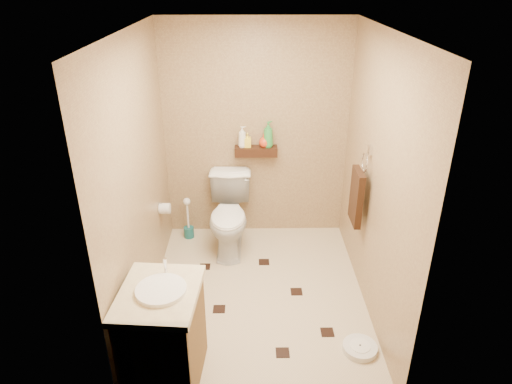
{
  "coord_description": "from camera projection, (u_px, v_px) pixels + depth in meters",
  "views": [
    {
      "loc": [
        -0.06,
        -3.47,
        2.8
      ],
      "look_at": [
        -0.01,
        0.25,
        0.98
      ],
      "focal_mm": 32.0,
      "sensor_mm": 36.0,
      "label": 1
    }
  ],
  "objects": [
    {
      "name": "bottle_b",
      "position": [
        247.0,
        140.0,
        4.89
      ],
      "size": [
        0.08,
        0.08,
        0.16
      ],
      "primitive_type": "imported",
      "rotation": [
        0.0,
        0.0,
        0.09
      ],
      "color": "yellow",
      "rests_on": "wall_shelf"
    },
    {
      "name": "floor_accents",
      "position": [
        264.0,
        299.0,
        4.29
      ],
      "size": [
        1.24,
        1.38,
        0.01
      ],
      "color": "black",
      "rests_on": "ground"
    },
    {
      "name": "wall_front",
      "position": [
        261.0,
        269.0,
        2.7
      ],
      "size": [
        2.0,
        0.04,
        2.4
      ],
      "primitive_type": "cube",
      "color": "#9E825A",
      "rests_on": "ground"
    },
    {
      "name": "towel_ring",
      "position": [
        357.0,
        194.0,
        4.17
      ],
      "size": [
        0.12,
        0.3,
        0.76
      ],
      "color": "silver",
      "rests_on": "wall_right"
    },
    {
      "name": "bottle_c",
      "position": [
        264.0,
        140.0,
        4.89
      ],
      "size": [
        0.17,
        0.17,
        0.15
      ],
      "primitive_type": "imported",
      "rotation": [
        0.0,
        0.0,
        2.38
      ],
      "color": "red",
      "rests_on": "wall_shelf"
    },
    {
      "name": "ceiling",
      "position": [
        258.0,
        30.0,
        3.29
      ],
      "size": [
        2.0,
        2.5,
        0.02
      ],
      "primitive_type": "cube",
      "color": "silver",
      "rests_on": "wall_back"
    },
    {
      "name": "bathroom_scale",
      "position": [
        360.0,
        348.0,
        3.71
      ],
      "size": [
        0.32,
        0.32,
        0.06
      ],
      "rotation": [
        0.0,
        0.0,
        -0.14
      ],
      "color": "silver",
      "rests_on": "ground"
    },
    {
      "name": "bottle_a",
      "position": [
        242.0,
        137.0,
        4.87
      ],
      "size": [
        0.11,
        0.11,
        0.23
      ],
      "primitive_type": "imported",
      "rotation": [
        0.0,
        0.0,
        1.83
      ],
      "color": "white",
      "rests_on": "wall_shelf"
    },
    {
      "name": "wall_shelf",
      "position": [
        256.0,
        151.0,
        4.95
      ],
      "size": [
        0.46,
        0.14,
        0.1
      ],
      "primitive_type": "cube",
      "color": "black",
      "rests_on": "wall_back"
    },
    {
      "name": "toilet_paper",
      "position": [
        165.0,
        208.0,
        4.65
      ],
      "size": [
        0.12,
        0.11,
        0.12
      ],
      "color": "silver",
      "rests_on": "wall_left"
    },
    {
      "name": "wall_left",
      "position": [
        138.0,
        182.0,
        3.81
      ],
      "size": [
        0.04,
        2.5,
        2.4
      ],
      "primitive_type": "cube",
      "color": "#9E825A",
      "rests_on": "ground"
    },
    {
      "name": "bottle_d",
      "position": [
        268.0,
        134.0,
        4.86
      ],
      "size": [
        0.15,
        0.15,
        0.28
      ],
      "primitive_type": "imported",
      "rotation": [
        0.0,
        0.0,
        2.21
      ],
      "color": "#2F8D3D",
      "rests_on": "wall_shelf"
    },
    {
      "name": "wall_right",
      "position": [
        377.0,
        181.0,
        3.83
      ],
      "size": [
        0.04,
        2.5,
        2.4
      ],
      "primitive_type": "cube",
      "color": "#9E825A",
      "rests_on": "ground"
    },
    {
      "name": "ground",
      "position": [
        258.0,
        295.0,
        4.35
      ],
      "size": [
        2.5,
        2.5,
        0.0
      ],
      "primitive_type": "plane",
      "color": "beige",
      "rests_on": "ground"
    },
    {
      "name": "toilet",
      "position": [
        229.0,
        216.0,
        4.91
      ],
      "size": [
        0.46,
        0.8,
        0.82
      ],
      "primitive_type": "imported",
      "rotation": [
        0.0,
        0.0,
        -0.01
      ],
      "color": "white",
      "rests_on": "ground"
    },
    {
      "name": "vanity",
      "position": [
        163.0,
        335.0,
        3.3
      ],
      "size": [
        0.59,
        0.7,
        0.93
      ],
      "rotation": [
        0.0,
        0.0,
        -0.08
      ],
      "color": "brown",
      "rests_on": "ground"
    },
    {
      "name": "toilet_brush",
      "position": [
        188.0,
        224.0,
        5.22
      ],
      "size": [
        0.12,
        0.12,
        0.5
      ],
      "color": "#175C5F",
      "rests_on": "ground"
    },
    {
      "name": "wall_back",
      "position": [
        256.0,
        133.0,
        4.94
      ],
      "size": [
        2.0,
        0.04,
        2.4
      ],
      "primitive_type": "cube",
      "color": "#9E825A",
      "rests_on": "ground"
    }
  ]
}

